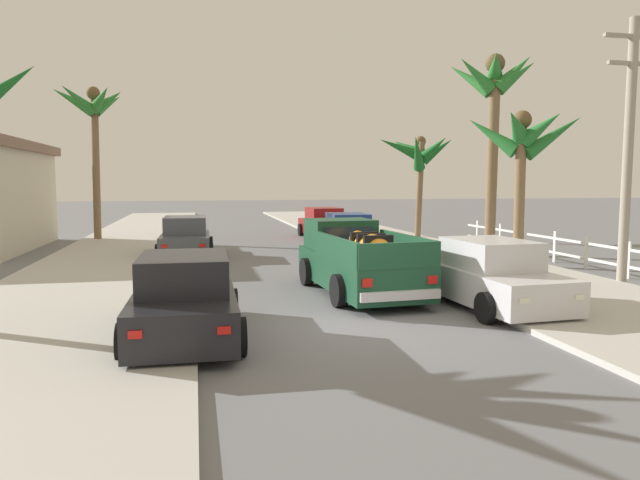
{
  "coord_description": "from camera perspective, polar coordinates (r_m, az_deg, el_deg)",
  "views": [
    {
      "loc": [
        -3.02,
        -10.88,
        2.83
      ],
      "look_at": [
        0.41,
        5.08,
        1.2
      ],
      "focal_mm": 32.61,
      "sensor_mm": 36.0,
      "label": 1
    }
  ],
  "objects": [
    {
      "name": "ground_plane",
      "position": [
        11.64,
        3.31,
        -8.39
      ],
      "size": [
        160.0,
        160.0,
        0.0
      ],
      "primitive_type": "plane",
      "color": "slate"
    },
    {
      "name": "sidewalk_left",
      "position": [
        23.2,
        -18.7,
        -1.45
      ],
      "size": [
        5.34,
        60.0,
        0.12
      ],
      "primitive_type": "cube",
      "color": "beige",
      "rests_on": "ground"
    },
    {
      "name": "sidewalk_right",
      "position": [
        24.64,
        8.68,
        -0.81
      ],
      "size": [
        5.34,
        60.0,
        0.12
      ],
      "primitive_type": "cube",
      "color": "beige",
      "rests_on": "ground"
    },
    {
      "name": "curb_left",
      "position": [
        23.09,
        -15.57,
        -1.42
      ],
      "size": [
        0.16,
        60.0,
        0.1
      ],
      "primitive_type": "cube",
      "color": "silver",
      "rests_on": "ground"
    },
    {
      "name": "curb_right",
      "position": [
        24.22,
        5.87,
        -0.91
      ],
      "size": [
        0.16,
        60.0,
        0.1
      ],
      "primitive_type": "cube",
      "color": "silver",
      "rests_on": "ground"
    },
    {
      "name": "pickup_truck",
      "position": [
        14.94,
        3.66,
        -2.07
      ],
      "size": [
        2.45,
        5.32,
        1.8
      ],
      "color": "#19472D",
      "rests_on": "ground"
    },
    {
      "name": "car_left_near",
      "position": [
        24.2,
        2.69,
        0.68
      ],
      "size": [
        2.16,
        4.32,
        1.54
      ],
      "color": "navy",
      "rests_on": "ground"
    },
    {
      "name": "car_right_near",
      "position": [
        13.7,
        16.44,
        -3.43
      ],
      "size": [
        2.19,
        4.33,
        1.54
      ],
      "color": "silver",
      "rests_on": "ground"
    },
    {
      "name": "car_left_mid",
      "position": [
        22.58,
        -13.04,
        0.18
      ],
      "size": [
        2.1,
        4.29,
        1.54
      ],
      "color": "#474C56",
      "rests_on": "ground"
    },
    {
      "name": "car_right_mid",
      "position": [
        29.61,
        0.34,
        1.61
      ],
      "size": [
        2.12,
        4.3,
        1.54
      ],
      "color": "maroon",
      "rests_on": "ground"
    },
    {
      "name": "car_left_far",
      "position": [
        10.84,
        -13.12,
        -5.72
      ],
      "size": [
        2.08,
        4.28,
        1.54
      ],
      "color": "black",
      "rests_on": "ground"
    },
    {
      "name": "palm_tree_right_fore",
      "position": [
        20.76,
        19.36,
        9.2
      ],
      "size": [
        3.77,
        3.26,
        5.24
      ],
      "color": "brown",
      "rests_on": "ground"
    },
    {
      "name": "palm_tree_left_mid",
      "position": [
        23.96,
        16.62,
        13.43
      ],
      "size": [
        3.48,
        3.21,
        7.71
      ],
      "color": "brown",
      "rests_on": "ground"
    },
    {
      "name": "palm_tree_right_mid",
      "position": [
        30.26,
        -21.46,
        11.56
      ],
      "size": [
        3.34,
        3.76,
        7.38
      ],
      "color": "brown",
      "rests_on": "ground"
    },
    {
      "name": "palm_tree_left_back",
      "position": [
        29.07,
        9.65,
        8.43
      ],
      "size": [
        3.87,
        3.68,
        5.17
      ],
      "color": "brown",
      "rests_on": "ground"
    },
    {
      "name": "utility_pole",
      "position": [
        17.89,
        28.0,
        8.13
      ],
      "size": [
        1.8,
        0.26,
        7.17
      ],
      "color": "#9E9384",
      "rests_on": "ground"
    },
    {
      "name": "picket_fence",
      "position": [
        22.21,
        21.9,
        -0.5
      ],
      "size": [
        0.06,
        13.12,
        1.1
      ],
      "color": "white",
      "rests_on": "ground"
    }
  ]
}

